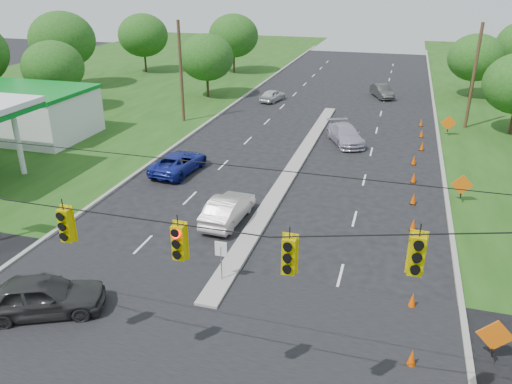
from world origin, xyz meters
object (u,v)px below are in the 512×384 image
(white_sedan, at_px, (228,209))
(blue_pickup, at_px, (179,162))
(gas_station, at_px, (4,111))
(black_sedan, at_px, (42,296))

(white_sedan, bearing_deg, blue_pickup, -43.75)
(blue_pickup, bearing_deg, gas_station, -2.53)
(gas_station, height_order, white_sedan, gas_station)
(white_sedan, xyz_separation_m, blue_pickup, (-5.76, 6.17, -0.05))
(white_sedan, distance_m, blue_pickup, 8.44)
(white_sedan, bearing_deg, gas_station, -17.98)
(black_sedan, height_order, white_sedan, black_sedan)
(white_sedan, bearing_deg, black_sedan, 69.01)
(black_sedan, distance_m, white_sedan, 10.77)
(gas_station, distance_m, blue_pickup, 16.45)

